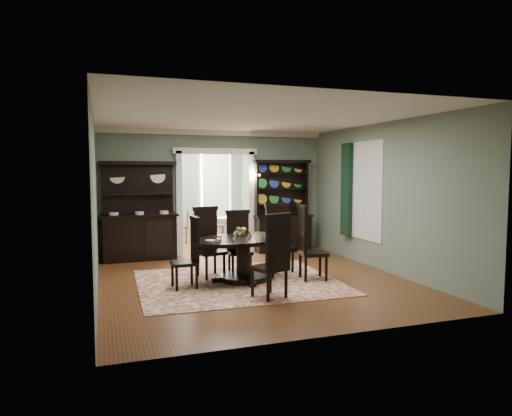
{
  "coord_description": "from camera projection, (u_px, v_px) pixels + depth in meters",
  "views": [
    {
      "loc": [
        -2.65,
        -7.89,
        2.04
      ],
      "look_at": [
        0.24,
        0.6,
        1.3
      ],
      "focal_mm": 32.0,
      "sensor_mm": 36.0,
      "label": 1
    }
  ],
  "objects": [
    {
      "name": "room",
      "position": [
        253.0,
        196.0,
        8.37
      ],
      "size": [
        5.51,
        6.01,
        3.01
      ],
      "color": "brown",
      "rests_on": "ground"
    },
    {
      "name": "parlor",
      "position": [
        195.0,
        188.0,
        13.55
      ],
      "size": [
        3.51,
        3.5,
        3.01
      ],
      "color": "brown",
      "rests_on": "ground"
    },
    {
      "name": "doorway_trim",
      "position": [
        215.0,
        188.0,
        11.16
      ],
      "size": [
        2.08,
        0.25,
        2.57
      ],
      "color": "silver",
      "rests_on": "floor"
    },
    {
      "name": "right_window",
      "position": [
        356.0,
        190.0,
        10.07
      ],
      "size": [
        0.15,
        1.47,
        2.12
      ],
      "color": "white",
      "rests_on": "wall_right"
    },
    {
      "name": "wall_sconce",
      "position": [
        254.0,
        176.0,
        11.29
      ],
      "size": [
        0.27,
        0.21,
        0.21
      ],
      "color": "#B77530",
      "rests_on": "back_wall_right"
    },
    {
      "name": "rug",
      "position": [
        238.0,
        282.0,
        8.31
      ],
      "size": [
        3.62,
        3.09,
        0.01
      ],
      "primitive_type": "cube",
      "rotation": [
        0.0,
        0.0,
        -0.02
      ],
      "color": "maroon",
      "rests_on": "floor"
    },
    {
      "name": "dining_table",
      "position": [
        243.0,
        251.0,
        8.41
      ],
      "size": [
        2.39,
        2.39,
        0.8
      ],
      "rotation": [
        0.0,
        0.0,
        0.33
      ],
      "color": "black",
      "rests_on": "rug"
    },
    {
      "name": "centerpiece",
      "position": [
        240.0,
        235.0,
        8.28
      ],
      "size": [
        1.25,
        0.81,
        0.21
      ],
      "color": "white",
      "rests_on": "dining_table"
    },
    {
      "name": "chair_far_left",
      "position": [
        208.0,
        240.0,
        8.77
      ],
      "size": [
        0.6,
        0.58,
        1.34
      ],
      "rotation": [
        0.0,
        0.0,
        3.39
      ],
      "color": "black",
      "rests_on": "rug"
    },
    {
      "name": "chair_far_mid",
      "position": [
        239.0,
        241.0,
        8.95
      ],
      "size": [
        0.5,
        0.48,
        1.26
      ],
      "rotation": [
        0.0,
        0.0,
        3.06
      ],
      "color": "black",
      "rests_on": "rug"
    },
    {
      "name": "chair_far_right",
      "position": [
        279.0,
        235.0,
        9.27
      ],
      "size": [
        0.53,
        0.5,
        1.37
      ],
      "rotation": [
        0.0,
        0.0,
        3.1
      ],
      "color": "black",
      "rests_on": "rug"
    },
    {
      "name": "chair_end_left",
      "position": [
        190.0,
        250.0,
        7.89
      ],
      "size": [
        0.46,
        0.48,
        1.25
      ],
      "rotation": [
        0.0,
        0.0,
        1.63
      ],
      "color": "black",
      "rests_on": "rug"
    },
    {
      "name": "chair_end_right",
      "position": [
        307.0,
        241.0,
        8.45
      ],
      "size": [
        0.57,
        0.59,
        1.4
      ],
      "rotation": [
        0.0,
        0.0,
        -1.74
      ],
      "color": "black",
      "rests_on": "rug"
    },
    {
      "name": "chair_near",
      "position": [
        274.0,
        254.0,
        7.17
      ],
      "size": [
        0.65,
        0.63,
        1.37
      ],
      "rotation": [
        0.0,
        0.0,
        0.36
      ],
      "color": "black",
      "rests_on": "rug"
    },
    {
      "name": "sideboard",
      "position": [
        139.0,
        225.0,
        10.38
      ],
      "size": [
        1.71,
        0.63,
        2.25
      ],
      "rotation": [
        0.0,
        0.0,
        0.02
      ],
      "color": "black",
      "rests_on": "floor"
    },
    {
      "name": "welsh_dresser",
      "position": [
        282.0,
        218.0,
        11.52
      ],
      "size": [
        1.49,
        0.59,
        2.3
      ],
      "rotation": [
        0.0,
        0.0,
        -0.04
      ],
      "color": "black",
      "rests_on": "floor"
    },
    {
      "name": "parlor_table",
      "position": [
        204.0,
        225.0,
        13.1
      ],
      "size": [
        0.77,
        0.77,
        0.71
      ],
      "color": "brown",
      "rests_on": "parlor_floor"
    },
    {
      "name": "parlor_chair_left",
      "position": [
        184.0,
        225.0,
        12.79
      ],
      "size": [
        0.41,
        0.4,
        0.93
      ],
      "rotation": [
        0.0,
        0.0,
        1.41
      ],
      "color": "brown",
      "rests_on": "parlor_floor"
    },
    {
      "name": "parlor_chair_right",
      "position": [
        215.0,
        223.0,
        13.01
      ],
      "size": [
        0.44,
        0.43,
        0.98
      ],
      "rotation": [
        0.0,
        0.0,
        -1.76
      ],
      "color": "brown",
      "rests_on": "parlor_floor"
    }
  ]
}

